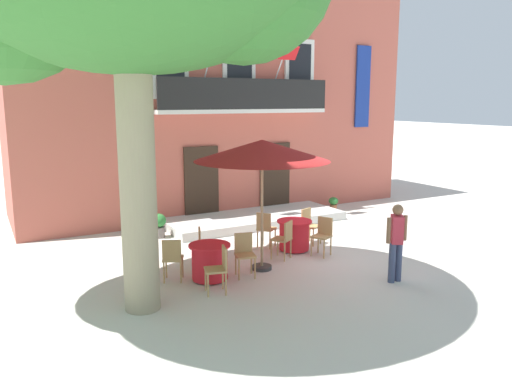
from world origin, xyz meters
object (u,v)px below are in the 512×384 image
at_px(cafe_table_near_tree, 294,235).
at_px(cafe_chair_near_tree_1, 265,227).
at_px(cafe_chair_near_tree_2, 284,237).
at_px(cafe_chair_middle_0, 219,266).
at_px(pedestrian_near_entrance, 396,239).
at_px(cafe_chair_middle_3, 173,257).
at_px(cafe_chair_near_tree_0, 309,223).
at_px(cafe_table_middle, 210,262).
at_px(cafe_umbrella, 262,151).
at_px(ground_planter_left, 159,224).
at_px(cafe_chair_middle_2, 204,245).
at_px(ground_planter_right, 333,204).
at_px(cafe_chair_middle_1, 244,252).
at_px(cafe_chair_near_tree_3, 323,233).

height_order(cafe_table_near_tree, cafe_chair_near_tree_1, cafe_chair_near_tree_1).
distance_m(cafe_chair_near_tree_2, cafe_chair_middle_0, 2.51).
bearing_deg(pedestrian_near_entrance, cafe_chair_middle_3, 151.02).
height_order(cafe_chair_near_tree_1, cafe_chair_near_tree_2, same).
height_order(cafe_chair_near_tree_1, pedestrian_near_entrance, pedestrian_near_entrance).
relative_size(cafe_chair_near_tree_0, cafe_chair_near_tree_1, 1.00).
bearing_deg(cafe_table_middle, cafe_umbrella, 2.74).
xyz_separation_m(ground_planter_left, pedestrian_near_entrance, (3.14, -5.59, 0.54)).
bearing_deg(cafe_umbrella, cafe_chair_near_tree_1, 57.30).
height_order(cafe_table_middle, cafe_chair_middle_3, cafe_chair_middle_3).
bearing_deg(pedestrian_near_entrance, cafe_umbrella, 135.11).
distance_m(cafe_table_near_tree, ground_planter_left, 3.75).
bearing_deg(cafe_chair_middle_3, cafe_chair_near_tree_1, 22.52).
bearing_deg(cafe_chair_middle_2, ground_planter_right, 28.09).
bearing_deg(ground_planter_right, cafe_chair_middle_1, -143.44).
relative_size(cafe_chair_near_tree_0, cafe_umbrella, 0.31).
distance_m(cafe_chair_near_tree_2, pedestrian_near_entrance, 2.67).
distance_m(cafe_chair_near_tree_0, ground_planter_left, 4.04).
bearing_deg(cafe_table_middle, cafe_chair_near_tree_2, 11.83).
bearing_deg(cafe_umbrella, cafe_table_near_tree, 30.95).
height_order(cafe_table_near_tree, cafe_chair_middle_2, cafe_chair_middle_2).
bearing_deg(cafe_chair_middle_1, cafe_chair_middle_3, 164.67).
bearing_deg(cafe_chair_near_tree_1, pedestrian_near_entrance, -72.07).
height_order(cafe_chair_middle_2, ground_planter_left, cafe_chair_middle_2).
height_order(cafe_chair_near_tree_2, pedestrian_near_entrance, pedestrian_near_entrance).
relative_size(cafe_table_near_tree, cafe_chair_middle_1, 0.95).
height_order(cafe_chair_middle_2, ground_planter_right, cafe_chair_middle_2).
xyz_separation_m(cafe_chair_middle_2, pedestrian_near_entrance, (3.07, -2.66, 0.38)).
bearing_deg(cafe_chair_near_tree_0, cafe_chair_near_tree_1, 169.02).
bearing_deg(cafe_chair_middle_2, pedestrian_near_entrance, -40.87).
xyz_separation_m(cafe_chair_near_tree_2, cafe_chair_middle_2, (-1.89, 0.29, 0.00)).
height_order(cafe_chair_near_tree_1, cafe_table_middle, cafe_chair_near_tree_1).
relative_size(cafe_chair_near_tree_1, ground_planter_left, 1.38).
distance_m(cafe_chair_near_tree_2, ground_planter_left, 3.77).
bearing_deg(cafe_chair_middle_0, cafe_umbrella, 29.87).
bearing_deg(ground_planter_right, cafe_table_near_tree, -139.47).
bearing_deg(cafe_chair_near_tree_1, cafe_table_middle, -146.03).
distance_m(cafe_chair_near_tree_2, cafe_chair_middle_3, 2.79).
distance_m(cafe_chair_near_tree_0, cafe_umbrella, 3.17).
bearing_deg(cafe_chair_near_tree_3, pedestrian_near_entrance, -84.68).
relative_size(cafe_table_near_tree, cafe_table_middle, 1.00).
height_order(cafe_chair_near_tree_2, cafe_table_middle, cafe_chair_near_tree_2).
bearing_deg(cafe_chair_near_tree_1, cafe_chair_near_tree_3, -53.42).
relative_size(cafe_chair_near_tree_2, cafe_chair_near_tree_3, 1.00).
distance_m(cafe_table_middle, cafe_chair_middle_2, 0.77).
bearing_deg(cafe_table_near_tree, cafe_chair_middle_3, -169.40).
height_order(cafe_chair_near_tree_2, cafe_chair_middle_1, same).
bearing_deg(ground_planter_left, cafe_chair_middle_0, -93.41).
relative_size(cafe_chair_middle_1, cafe_umbrella, 0.31).
relative_size(cafe_table_middle, cafe_chair_middle_2, 0.95).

